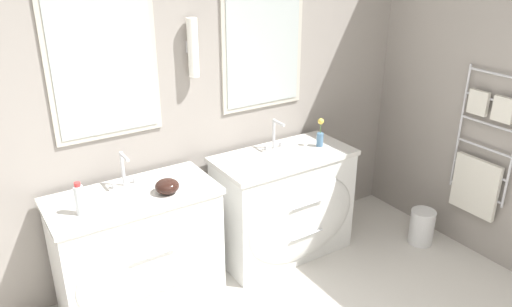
{
  "coord_description": "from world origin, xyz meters",
  "views": [
    {
      "loc": [
        -1.15,
        -0.82,
        2.31
      ],
      "look_at": [
        0.39,
        1.57,
        1.1
      ],
      "focal_mm": 35.0,
      "sensor_mm": 36.0,
      "label": 1
    }
  ],
  "objects": [
    {
      "name": "wall_back",
      "position": [
        0.01,
        2.28,
        1.31
      ],
      "size": [
        5.96,
        0.15,
        2.6
      ],
      "color": "gray",
      "rests_on": "ground_plane"
    },
    {
      "name": "vanity_left",
      "position": [
        -0.3,
        1.91,
        0.43
      ],
      "size": [
        1.06,
        0.58,
        0.85
      ],
      "color": "white",
      "rests_on": "ground_plane"
    },
    {
      "name": "vanity_right",
      "position": [
        0.88,
        1.91,
        0.43
      ],
      "size": [
        1.06,
        0.58,
        0.85
      ],
      "color": "white",
      "rests_on": "ground_plane"
    },
    {
      "name": "faucet_left",
      "position": [
        -0.3,
        2.07,
        0.97
      ],
      "size": [
        0.17,
        0.14,
        0.24
      ],
      "color": "silver",
      "rests_on": "vanity_left"
    },
    {
      "name": "faucet_right",
      "position": [
        0.88,
        2.07,
        0.97
      ],
      "size": [
        0.17,
        0.14,
        0.24
      ],
      "color": "silver",
      "rests_on": "vanity_right"
    },
    {
      "name": "toiletry_bottle",
      "position": [
        -0.63,
        1.86,
        0.94
      ],
      "size": [
        0.05,
        0.05,
        0.2
      ],
      "color": "silver",
      "rests_on": "vanity_left"
    },
    {
      "name": "amenity_bowl",
      "position": [
        -0.11,
        1.84,
        0.89
      ],
      "size": [
        0.15,
        0.15,
        0.09
      ],
      "color": "black",
      "rests_on": "vanity_left"
    },
    {
      "name": "flower_vase",
      "position": [
        1.2,
        1.93,
        0.94
      ],
      "size": [
        0.05,
        0.05,
        0.23
      ],
      "color": "teal",
      "rests_on": "vanity_right"
    },
    {
      "name": "waste_bin",
      "position": [
        1.91,
        1.42,
        0.15
      ],
      "size": [
        0.2,
        0.2,
        0.29
      ],
      "color": "silver",
      "rests_on": "ground_plane"
    }
  ]
}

